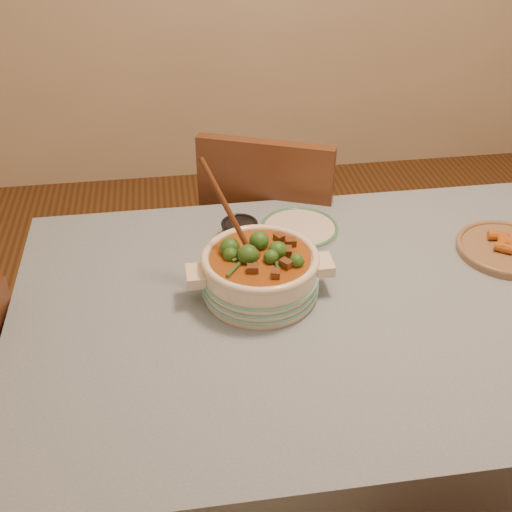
{
  "coord_description": "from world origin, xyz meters",
  "views": [
    {
      "loc": [
        -0.41,
        -1.24,
        1.77
      ],
      "look_at": [
        -0.21,
        0.09,
        0.86
      ],
      "focal_mm": 45.0,
      "sensor_mm": 36.0,
      "label": 1
    }
  ],
  "objects_px": {
    "white_plate": "(299,229)",
    "dining_table": "(341,328)",
    "fried_plate": "(507,247)",
    "stew_casserole": "(260,270)",
    "condiment_bowl": "(240,229)",
    "chair_far": "(271,235)"
  },
  "relations": [
    {
      "from": "white_plate",
      "to": "dining_table",
      "type": "bearing_deg",
      "value": -82.53
    },
    {
      "from": "white_plate",
      "to": "fried_plate",
      "type": "xyz_separation_m",
      "value": [
        0.55,
        -0.2,
        0.01
      ]
    },
    {
      "from": "stew_casserole",
      "to": "condiment_bowl",
      "type": "xyz_separation_m",
      "value": [
        -0.02,
        0.27,
        -0.04
      ]
    },
    {
      "from": "stew_casserole",
      "to": "white_plate",
      "type": "distance_m",
      "value": 0.33
    },
    {
      "from": "dining_table",
      "to": "chair_far",
      "type": "distance_m",
      "value": 0.69
    },
    {
      "from": "white_plate",
      "to": "condiment_bowl",
      "type": "distance_m",
      "value": 0.18
    },
    {
      "from": "dining_table",
      "to": "stew_casserole",
      "type": "relative_size",
      "value": 4.52
    },
    {
      "from": "stew_casserole",
      "to": "fried_plate",
      "type": "xyz_separation_m",
      "value": [
        0.72,
        0.08,
        -0.06
      ]
    },
    {
      "from": "dining_table",
      "to": "chair_far",
      "type": "bearing_deg",
      "value": 95.8
    },
    {
      "from": "white_plate",
      "to": "chair_far",
      "type": "xyz_separation_m",
      "value": [
        -0.02,
        0.34,
        -0.23
      ]
    },
    {
      "from": "stew_casserole",
      "to": "fried_plate",
      "type": "relative_size",
      "value": 1.09
    },
    {
      "from": "dining_table",
      "to": "fried_plate",
      "type": "relative_size",
      "value": 4.92
    },
    {
      "from": "dining_table",
      "to": "stew_casserole",
      "type": "height_order",
      "value": "stew_casserole"
    },
    {
      "from": "dining_table",
      "to": "white_plate",
      "type": "distance_m",
      "value": 0.36
    },
    {
      "from": "dining_table",
      "to": "fried_plate",
      "type": "bearing_deg",
      "value": 15.87
    },
    {
      "from": "stew_casserole",
      "to": "white_plate",
      "type": "relative_size",
      "value": 1.32
    },
    {
      "from": "condiment_bowl",
      "to": "chair_far",
      "type": "xyz_separation_m",
      "value": [
        0.16,
        0.35,
        -0.25
      ]
    },
    {
      "from": "stew_casserole",
      "to": "condiment_bowl",
      "type": "height_order",
      "value": "stew_casserole"
    },
    {
      "from": "condiment_bowl",
      "to": "chair_far",
      "type": "distance_m",
      "value": 0.46
    },
    {
      "from": "white_plate",
      "to": "chair_far",
      "type": "height_order",
      "value": "chair_far"
    },
    {
      "from": "stew_casserole",
      "to": "chair_far",
      "type": "xyz_separation_m",
      "value": [
        0.14,
        0.62,
        -0.29
      ]
    },
    {
      "from": "dining_table",
      "to": "white_plate",
      "type": "relative_size",
      "value": 5.98
    }
  ]
}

